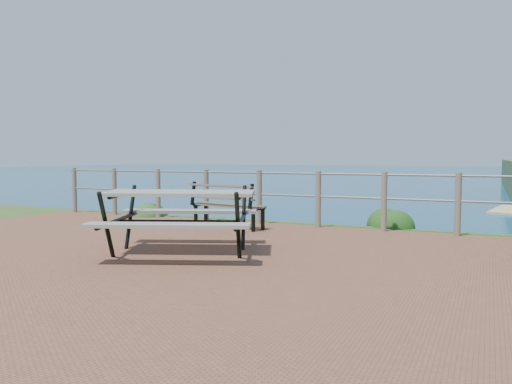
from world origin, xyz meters
TOP-DOWN VIEW (x-y plane):
  - ground at (0.00, 0.00)m, footprint 10.00×7.00m
  - ocean at (0.00, 200.00)m, footprint 1200.00×1200.00m
  - safety_railing at (0.00, 3.35)m, footprint 9.40×0.10m
  - picnic_table at (0.28, 0.29)m, footprint 2.06×1.55m
  - park_bench at (-0.28, 2.64)m, footprint 1.47×0.64m
  - shrub_lip_west at (-2.86, 3.67)m, footprint 0.80×0.80m
  - shrub_lip_east at (2.19, 4.12)m, footprint 0.70×0.70m

SIDE VIEW (x-z plane):
  - ground at x=0.00m, z-range -0.06..0.06m
  - ocean at x=0.00m, z-range 0.00..0.00m
  - shrub_lip_west at x=-2.86m, z-range -0.28..0.28m
  - shrub_lip_east at x=2.19m, z-range -0.21..0.21m
  - picnic_table at x=0.28m, z-range 0.11..0.91m
  - park_bench at x=-0.28m, z-range 0.13..0.94m
  - safety_railing at x=0.00m, z-range 0.07..1.07m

